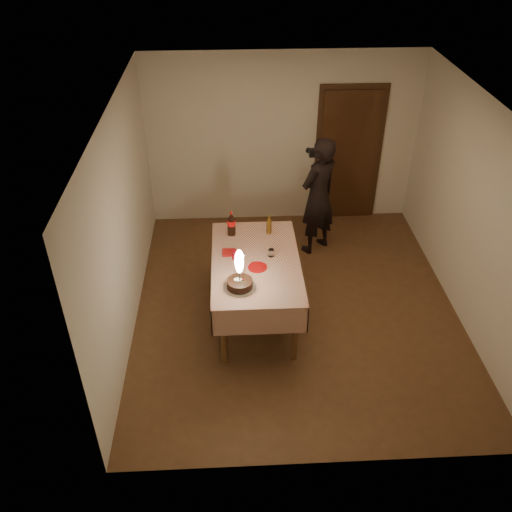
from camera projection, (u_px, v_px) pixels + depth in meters
name	position (u px, v px, depth m)	size (l,w,h in m)	color
ground	(296.00, 306.00, 6.89)	(4.00, 4.50, 0.01)	brown
room_shell	(304.00, 188.00, 6.01)	(4.04, 4.54, 2.62)	beige
dining_table	(256.00, 269.00, 6.32)	(1.02, 1.72, 0.85)	brown
birthday_cake	(240.00, 278.00, 5.79)	(0.35, 0.35, 0.48)	white
red_plate	(257.00, 267.00, 6.15)	(0.22, 0.22, 0.01)	#AE0C0D
red_cup	(235.00, 255.00, 6.26)	(0.08, 0.08, 0.10)	#B30C1F
clear_cup	(271.00, 253.00, 6.31)	(0.07, 0.07, 0.09)	silver
napkin_stack	(229.00, 252.00, 6.38)	(0.15, 0.15, 0.02)	#AD1413
cola_bottle	(231.00, 224.00, 6.63)	(0.10, 0.10, 0.32)	black
amber_bottle_right	(269.00, 225.00, 6.68)	(0.06, 0.06, 0.25)	#5A390F
photographer	(318.00, 196.00, 7.50)	(0.75, 0.71, 1.72)	black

